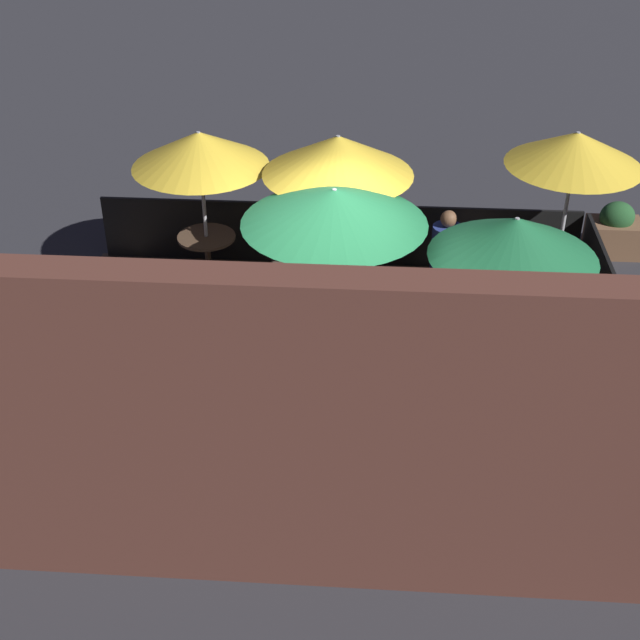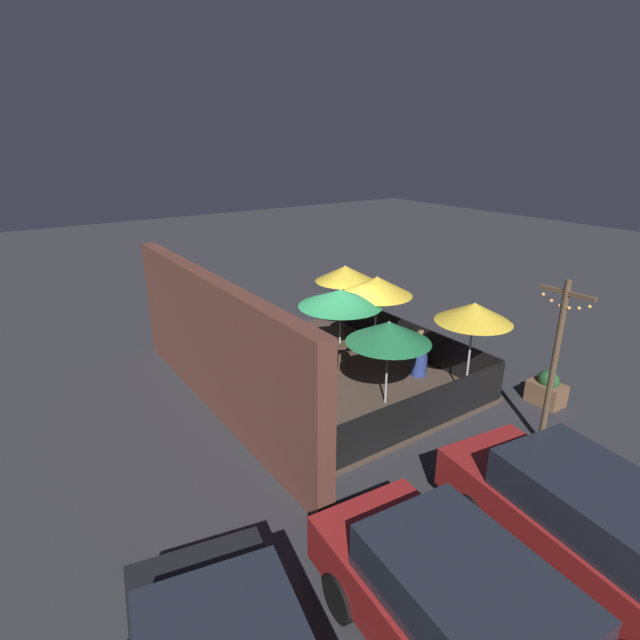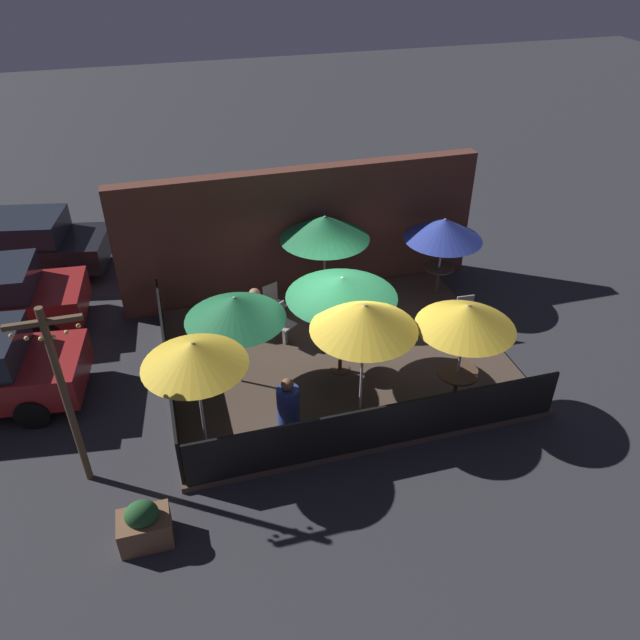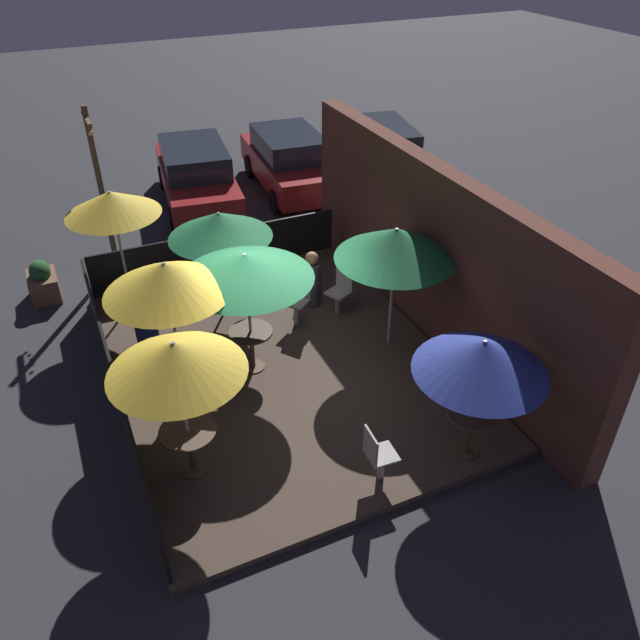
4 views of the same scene
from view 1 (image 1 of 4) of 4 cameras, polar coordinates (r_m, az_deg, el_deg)
name	(u,v)px [view 1 (image 1 of 4)]	position (r m, az deg, el deg)	size (l,w,h in m)	color
ground_plane	(326,380)	(10.96, 0.40, -3.86)	(60.00, 60.00, 0.00)	#2D2D33
patio_deck	(326,376)	(10.92, 0.40, -3.61)	(7.09, 5.55, 0.12)	#47382D
building_wall	(305,440)	(7.61, -0.98, -7.69)	(8.69, 0.36, 3.23)	brown
fence_front	(338,234)	(12.96, 1.17, 5.52)	(6.89, 0.05, 0.95)	black
fence_side_left	(625,352)	(11.01, 18.92, -1.92)	(0.05, 5.35, 0.95)	black
patio_umbrella_0	(334,206)	(10.23, 0.93, 7.28)	(2.17, 2.17, 2.23)	#B2B2B7
patio_umbrella_2	(200,149)	(11.86, -7.72, 10.77)	(1.81, 1.81, 2.26)	#B2B2B7
patio_umbrella_3	(515,238)	(10.28, 12.37, 5.16)	(1.94, 1.94, 2.03)	#B2B2B7
patio_umbrella_4	(338,155)	(11.31, 1.16, 10.50)	(1.93, 1.93, 2.38)	#B2B2B7
patio_umbrella_5	(576,149)	(11.83, 16.05, 10.46)	(1.74, 1.74, 2.39)	#B2B2B7
patio_umbrella_6	(279,321)	(8.08, -2.67, -0.09)	(2.05, 2.05, 2.32)	#B2B2B7
dining_table_0	(333,311)	(10.92, 0.86, 0.57)	(0.74, 0.74, 0.77)	#4C3828
dining_table_1	(17,413)	(9.83, -18.80, -5.64)	(0.72, 0.72, 0.77)	#4C3828
dining_table_2	(207,246)	(12.46, -7.24, 4.70)	(0.80, 0.80, 0.76)	#4C3828
patio_chair_0	(411,380)	(9.93, 5.84, -3.85)	(0.56, 0.56, 0.95)	gray
patio_chair_1	(413,435)	(9.25, 6.00, -7.31)	(0.53, 0.53, 0.92)	gray
patio_chair_2	(70,343)	(10.94, -15.72, -1.41)	(0.42, 0.42, 0.91)	gray
patron_0	(458,410)	(9.56, 8.81, -5.70)	(0.44, 0.44, 1.17)	#333338
patron_1	(445,258)	(12.27, 8.03, 3.94)	(0.54, 0.54, 1.27)	navy
planter_box	(614,231)	(14.24, 18.32, 5.41)	(0.79, 0.56, 0.85)	brown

